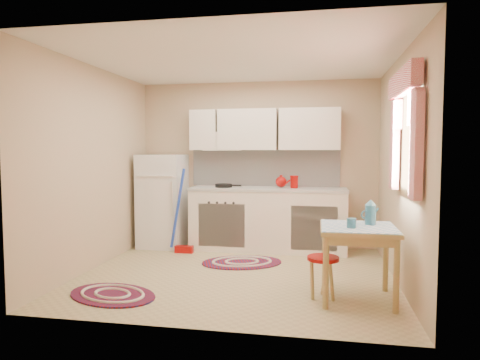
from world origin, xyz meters
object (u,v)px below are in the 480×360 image
Objects in this scene: base_cabinets at (268,220)px; stool at (323,278)px; fridge at (163,201)px; table at (358,263)px.

base_cabinets is 2.12m from stool.
fridge is 3.09m from stool.
fridge is 3.32m from table.
base_cabinets is 2.23m from table.
stool is at bearing -174.80° from table.
base_cabinets is (1.60, 0.05, -0.26)m from fridge.
fridge is at bearing 141.24° from stool.
table is at bearing -34.73° from fridge.
fridge is 1.94× the size of table.
table is 0.37m from stool.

